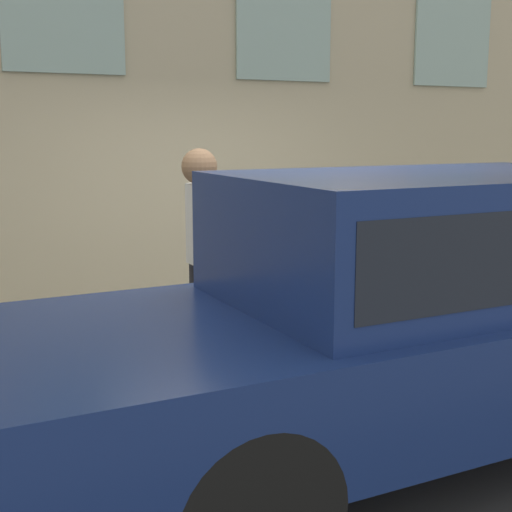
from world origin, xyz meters
TOP-DOWN VIEW (x-y plane):
  - ground_plane at (0.00, 0.00)m, footprint 80.00×80.00m
  - sidewalk at (1.21, 0.00)m, footprint 2.41×60.00m
  - fire_hydrant at (0.39, -0.30)m, footprint 0.27×0.40m
  - person at (0.55, 0.59)m, footprint 0.42×0.27m
  - parked_car_navy_near at (-1.24, -0.25)m, footprint 1.83×5.38m

SIDE VIEW (x-z plane):
  - ground_plane at x=0.00m, z-range 0.00..0.00m
  - sidewalk at x=1.21m, z-range 0.00..0.13m
  - fire_hydrant at x=0.39m, z-range 0.14..0.90m
  - parked_car_navy_near at x=-1.24m, z-range 0.10..1.84m
  - person at x=0.55m, z-range 0.31..2.02m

